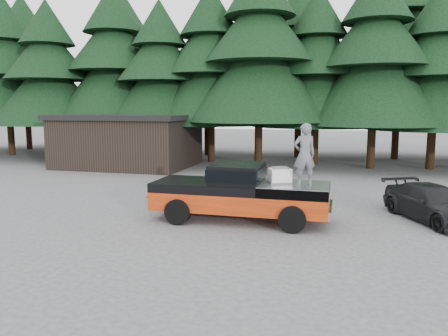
% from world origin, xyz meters
% --- Properties ---
extents(ground, '(120.00, 120.00, 0.00)m').
position_xyz_m(ground, '(0.00, 0.00, 0.00)').
color(ground, '#47484A').
rests_on(ground, ground).
extents(pickup_truck, '(6.00, 2.04, 1.33)m').
position_xyz_m(pickup_truck, '(0.98, 0.54, 0.67)').
color(pickup_truck, red).
rests_on(pickup_truck, ground).
extents(truck_cab, '(1.66, 1.90, 0.59)m').
position_xyz_m(truck_cab, '(0.88, 0.54, 1.62)').
color(truck_cab, black).
rests_on(truck_cab, pickup_truck).
extents(air_compressor, '(0.84, 0.78, 0.46)m').
position_xyz_m(air_compressor, '(2.29, 0.60, 1.56)').
color(air_compressor, silver).
rests_on(air_compressor, pickup_truck).
extents(man_on_bed, '(0.85, 0.73, 1.97)m').
position_xyz_m(man_on_bed, '(3.08, 0.36, 2.31)').
color(man_on_bed, '#57595E').
rests_on(man_on_bed, pickup_truck).
extents(parked_car, '(3.33, 4.45, 1.20)m').
position_xyz_m(parked_car, '(7.22, 2.19, 0.60)').
color(parked_car, black).
rests_on(parked_car, ground).
extents(utility_building, '(8.40, 6.40, 3.30)m').
position_xyz_m(utility_building, '(-9.00, 12.00, 1.67)').
color(utility_building, black).
rests_on(utility_building, ground).
extents(treeline, '(60.15, 16.05, 17.50)m').
position_xyz_m(treeline, '(0.42, 17.20, 7.72)').
color(treeline, black).
rests_on(treeline, ground).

